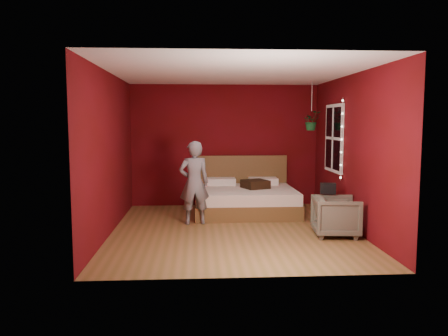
{
  "coord_description": "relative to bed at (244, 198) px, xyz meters",
  "views": [
    {
      "loc": [
        -0.59,
        -7.14,
        1.8
      ],
      "look_at": [
        -0.13,
        0.4,
        1.01
      ],
      "focal_mm": 35.0,
      "sensor_mm": 36.0,
      "label": 1
    }
  ],
  "objects": [
    {
      "name": "window",
      "position": [
        1.62,
        -0.55,
        1.22
      ],
      "size": [
        0.05,
        0.97,
        1.27
      ],
      "color": "white",
      "rests_on": "room_walls"
    },
    {
      "name": "room_walls",
      "position": [
        -0.35,
        -1.45,
        1.4
      ],
      "size": [
        4.04,
        4.54,
        2.62
      ],
      "color": "#5A0912",
      "rests_on": "ground"
    },
    {
      "name": "hanging_plant",
      "position": [
        1.32,
        -0.04,
        1.55
      ],
      "size": [
        0.41,
        0.38,
        0.96
      ],
      "color": "silver",
      "rests_on": "room_walls"
    },
    {
      "name": "armchair",
      "position": [
        1.25,
        -1.92,
        0.03
      ],
      "size": [
        0.76,
        0.74,
        0.63
      ],
      "primitive_type": "imported",
      "rotation": [
        0.0,
        0.0,
        1.47
      ],
      "color": "#625F4D",
      "rests_on": "ground"
    },
    {
      "name": "throw_pillow",
      "position": [
        0.21,
        -0.05,
        0.29
      ],
      "size": [
        0.59,
        0.59,
        0.16
      ],
      "primitive_type": "cube",
      "rotation": [
        0.0,
        0.0,
        0.39
      ],
      "color": "#301F10",
      "rests_on": "bed"
    },
    {
      "name": "person",
      "position": [
        -1.0,
        -0.95,
        0.45
      ],
      "size": [
        0.59,
        0.44,
        1.48
      ],
      "primitive_type": "imported",
      "rotation": [
        0.0,
        0.0,
        3.31
      ],
      "color": "slate",
      "rests_on": "ground"
    },
    {
      "name": "floor",
      "position": [
        -0.35,
        -1.45,
        -0.28
      ],
      "size": [
        4.5,
        4.5,
        0.0
      ],
      "primitive_type": "plane",
      "color": "olive",
      "rests_on": "ground"
    },
    {
      "name": "handbag",
      "position": [
        1.2,
        -1.64,
        0.44
      ],
      "size": [
        0.26,
        0.16,
        0.18
      ],
      "primitive_type": "cube",
      "rotation": [
        0.0,
        0.0,
        -0.18
      ],
      "color": "black",
      "rests_on": "armchair"
    },
    {
      "name": "bed",
      "position": [
        0.0,
        0.0,
        0.0
      ],
      "size": [
        1.98,
        1.68,
        1.09
      ],
      "color": "brown",
      "rests_on": "ground"
    },
    {
      "name": "fairy_lights",
      "position": [
        1.59,
        -1.08,
        1.22
      ],
      "size": [
        0.04,
        0.04,
        1.45
      ],
      "color": "silver",
      "rests_on": "room_walls"
    }
  ]
}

